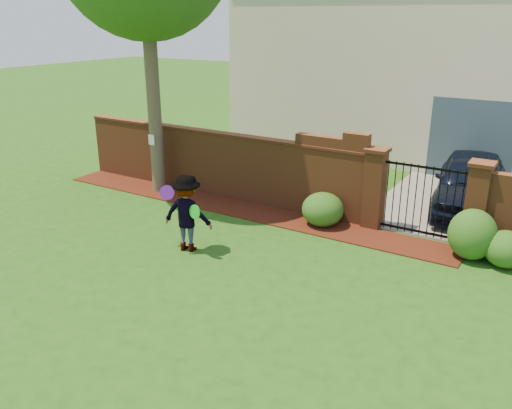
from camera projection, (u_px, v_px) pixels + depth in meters
The scene contains 16 objects.
ground at pixel (182, 268), 10.33m from camera, with size 80.00×80.00×0.01m, color #214E13.
mulch_bed at pixel (237, 208), 13.46m from camera, with size 11.10×1.08×0.03m, color #3A140A.
brick_wall at pixel (217, 162), 14.21m from camera, with size 8.70×0.31×2.16m.
pillar_left at pixel (374, 188), 12.01m from camera, with size 0.50×0.50×1.88m.
pillar_right at pixel (476, 205), 10.92m from camera, with size 0.50×0.50×1.88m.
iron_gate at pixel (423, 200), 11.50m from camera, with size 1.78×0.03×1.60m.
driveway at pixel (458, 189), 14.99m from camera, with size 3.20×8.00×0.01m, color gray.
house at pixel (421, 60), 18.34m from camera, with size 12.40×6.40×6.30m.
car at pixel (471, 185), 12.96m from camera, with size 1.69×4.21×1.43m, color black.
paper_notice at pixel (151, 140), 14.17m from camera, with size 0.20×0.01×0.28m, color white.
shrub_left at pixel (323, 209), 12.28m from camera, with size 0.97×0.97×0.80m, color #1B5118.
shrub_middle at pixel (472, 234), 10.57m from camera, with size 0.95×0.95×1.05m, color #1B5118.
shrub_right at pixel (506, 249), 10.27m from camera, with size 0.83×0.83×0.74m, color #1B5118.
man at pixel (186, 214), 10.84m from camera, with size 1.06×0.61×1.63m, color gray.
frisbee_purple at pixel (167, 193), 10.54m from camera, with size 0.30×0.30×0.03m, color purple.
frisbee_green at pixel (195, 212), 10.48m from camera, with size 0.29×0.29×0.03m, color green.
Camera 1 is at (6.13, -7.13, 4.68)m, focal length 37.04 mm.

